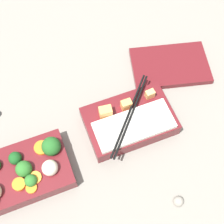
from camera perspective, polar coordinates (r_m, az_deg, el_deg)
name	(u,v)px	position (r m, az deg, el deg)	size (l,w,h in m)	color
ground_plane	(79,153)	(0.74, -6.05, -7.39)	(3.00, 3.00, 0.00)	gray
bento_tray_vegetable	(23,173)	(0.72, -15.96, -10.62)	(0.21, 0.13, 0.07)	maroon
bento_tray_rice	(130,121)	(0.74, 3.24, -1.71)	(0.21, 0.18, 0.07)	maroon
bento_lid	(170,66)	(0.86, 10.53, 8.32)	(0.20, 0.13, 0.02)	maroon
pebble_2	(178,201)	(0.72, 12.05, -15.68)	(0.02, 0.02, 0.02)	gray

